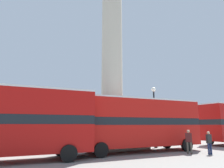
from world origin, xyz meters
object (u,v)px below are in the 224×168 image
(pedestrian_by_plinth, at_px, (209,142))
(bus_b, at_px, (3,120))
(pedestrian_near_lamp, at_px, (189,140))
(monument_column, at_px, (112,73))
(bus_c, at_px, (139,122))
(street_lamp, at_px, (154,111))

(pedestrian_by_plinth, bearing_deg, bus_b, -12.03)
(bus_b, relative_size, pedestrian_near_lamp, 6.10)
(monument_column, distance_m, pedestrian_by_plinth, 10.47)
(bus_c, bearing_deg, bus_b, -175.82)
(pedestrian_by_plinth, bearing_deg, bus_c, -40.43)
(street_lamp, height_order, pedestrian_by_plinth, street_lamp)
(monument_column, bearing_deg, bus_b, -159.37)
(street_lamp, bearing_deg, pedestrian_near_lamp, -96.83)
(bus_b, bearing_deg, pedestrian_near_lamp, -7.29)
(bus_b, xyz_separation_m, street_lamp, (12.97, 1.58, 0.98))
(pedestrian_near_lamp, xyz_separation_m, pedestrian_by_plinth, (1.06, -0.93, -0.08))
(monument_column, bearing_deg, pedestrian_near_lamp, -63.16)
(bus_c, distance_m, street_lamp, 3.76)
(street_lamp, xyz_separation_m, pedestrian_by_plinth, (0.54, -5.24, -2.48))
(street_lamp, relative_size, pedestrian_by_plinth, 3.50)
(bus_b, relative_size, pedestrian_by_plinth, 6.47)
(monument_column, xyz_separation_m, street_lamp, (3.67, -1.92, -3.89))
(bus_b, xyz_separation_m, bus_c, (9.78, -0.11, -0.07))
(monument_column, bearing_deg, bus_c, -82.42)
(pedestrian_by_plinth, bearing_deg, street_lamp, -80.93)
(pedestrian_by_plinth, bearing_deg, pedestrian_near_lamp, -38.13)
(bus_c, xyz_separation_m, pedestrian_by_plinth, (3.74, -3.55, -1.42))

